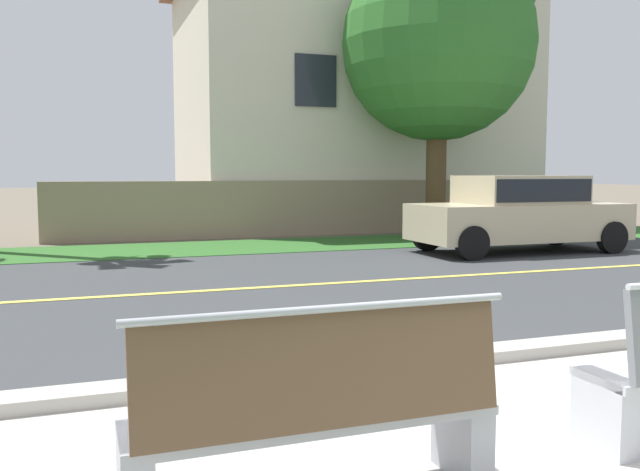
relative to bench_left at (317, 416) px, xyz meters
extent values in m
plane|color=#665B4C|center=(1.29, 7.55, -0.45)|extent=(140.00, 140.00, 0.00)
cube|color=#B7B2A8|center=(1.29, -0.05, -0.45)|extent=(44.00, 3.60, 0.01)
cube|color=#ADA89E|center=(1.29, 1.90, -0.40)|extent=(44.00, 0.30, 0.11)
cube|color=#383A3D|center=(1.29, 6.05, -0.45)|extent=(52.00, 8.00, 0.01)
cube|color=#E0CC4C|center=(1.29, 6.05, -0.44)|extent=(48.00, 0.14, 0.01)
cube|color=#2D6026|center=(1.29, 11.22, -0.45)|extent=(48.00, 2.80, 0.02)
cube|color=#9EA0A8|center=(0.83, 0.07, -0.23)|extent=(0.14, 0.40, 0.45)
cube|color=#9EA0A8|center=(0.00, 0.07, -0.03)|extent=(1.79, 0.44, 0.05)
cube|color=brown|center=(0.00, -0.13, 0.26)|extent=(1.72, 0.12, 0.52)
cylinder|color=#9EA0A8|center=(0.00, -0.14, 0.54)|extent=(1.79, 0.04, 0.04)
cube|color=silver|center=(1.76, 0.07, -0.23)|extent=(0.14, 0.40, 0.45)
cube|color=black|center=(2.48, 0.53, -0.42)|extent=(0.09, 0.24, 0.07)
cube|color=#C6B793|center=(7.28, 8.45, 0.17)|extent=(4.30, 1.76, 0.72)
cube|color=#C6B793|center=(7.28, 8.45, 0.79)|extent=(2.24, 1.58, 0.60)
cube|color=black|center=(7.28, 8.45, 0.81)|extent=(2.15, 1.62, 0.43)
cylinder|color=black|center=(8.88, 7.61, -0.13)|extent=(0.64, 0.18, 0.64)
cylinder|color=black|center=(8.88, 9.29, -0.13)|extent=(0.64, 0.18, 0.64)
cylinder|color=black|center=(5.68, 7.61, -0.13)|extent=(0.64, 0.18, 0.64)
cylinder|color=black|center=(5.68, 9.29, -0.13)|extent=(0.64, 0.18, 0.64)
cylinder|color=brown|center=(7.40, 12.02, 1.03)|extent=(0.50, 0.50, 2.98)
sphere|color=#2D6B28|center=(7.40, 12.02, 4.31)|extent=(4.76, 4.76, 4.76)
cube|color=gray|center=(4.59, 13.42, 0.25)|extent=(13.00, 0.36, 1.40)
cube|color=beige|center=(6.89, 16.62, 3.11)|extent=(9.81, 6.40, 7.12)
cube|color=#232833|center=(4.68, 13.39, 3.46)|extent=(1.10, 0.06, 1.30)
cube|color=#232833|center=(9.10, 13.39, 3.46)|extent=(1.10, 0.06, 1.30)
camera|label=1|loc=(-1.01, -2.88, 1.13)|focal=37.69mm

